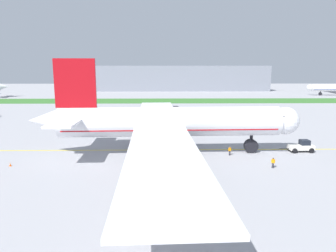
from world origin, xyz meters
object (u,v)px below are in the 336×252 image
Objects in this scene: airliner_foreground at (167,123)px; ground_crew_marshaller_front at (230,150)px; ground_crew_wingwalker_starboard at (273,162)px; pushback_tug at (301,146)px; ground_crew_wingwalker_port at (150,158)px; service_truck_baggage_loader at (170,110)px; traffic_cone_near_nose at (10,164)px.

ground_crew_marshaller_front is at bearing -6.83° from airliner_foreground.
ground_crew_marshaller_front is 8.75m from ground_crew_wingwalker_starboard.
pushback_tug reaches higher than ground_crew_wingwalker_port.
airliner_foreground reaches higher than pushback_tug.
service_truck_baggage_loader is (-14.24, 58.82, 0.50)m from ground_crew_wingwalker_starboard.
airliner_foreground is 11.91× the size of pushback_tug.
airliner_foreground reaches higher than ground_crew_marshaller_front.
airliner_foreground is 8.09m from ground_crew_wingwalker_port.
ground_crew_wingwalker_port is 2.96× the size of traffic_cone_near_nose.
pushback_tug is 1.03× the size of service_truck_baggage_loader.
pushback_tug is at bearing 2.05° from airliner_foreground.
ground_crew_wingwalker_port is at bearing -94.43° from service_truck_baggage_loader.
traffic_cone_near_nose is (-24.30, -6.82, -5.33)m from airliner_foreground.
ground_crew_wingwalker_port is at bearing -165.54° from pushback_tug.
service_truck_baggage_loader reaches higher than pushback_tug.
traffic_cone_near_nose is at bearing -164.33° from airliner_foreground.
service_truck_baggage_loader is at bearing 65.52° from traffic_cone_near_nose.
airliner_foreground is 11.97m from ground_crew_marshaller_front.
pushback_tug is at bearing 8.96° from traffic_cone_near_nose.
pushback_tug is 28.02m from ground_crew_wingwalker_port.
ground_crew_wingwalker_port is 1.07× the size of ground_crew_wingwalker_starboard.
ground_crew_marshaller_front is (-13.53, -2.19, -0.05)m from pushback_tug.
pushback_tug is 12.65m from ground_crew_wingwalker_starboard.
ground_crew_wingwalker_starboard is 2.77× the size of traffic_cone_near_nose.
ground_crew_marshaller_front is (10.95, -1.31, -4.66)m from airliner_foreground.
traffic_cone_near_nose is at bearing 177.63° from ground_crew_wingwalker_starboard.
ground_crew_marshaller_front is 2.72× the size of traffic_cone_near_nose.
service_truck_baggage_loader is at bearing 85.57° from ground_crew_wingwalker_port.
ground_crew_wingwalker_port reaches higher than traffic_cone_near_nose.
airliner_foreground is at bearing 173.17° from ground_crew_marshaller_front.
ground_crew_wingwalker_starboard is (15.97, -8.48, -4.64)m from airliner_foreground.
ground_crew_marshaller_front is (13.60, 4.81, -0.08)m from ground_crew_wingwalker_port.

